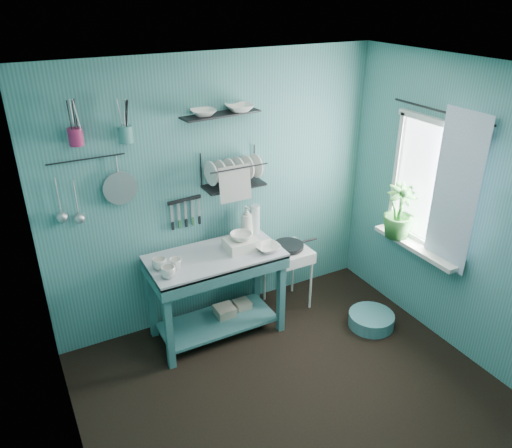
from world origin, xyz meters
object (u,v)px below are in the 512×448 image
mug_right (159,264)px  soap_bottle (247,221)px  wash_tub (241,244)px  utensil_cup_magenta (76,137)px  frying_pan (288,246)px  floor_basin (371,320)px  storage_tin_large (225,317)px  hotplate_stand (287,277)px  mug_mid (176,264)px  water_bottle (255,219)px  utensil_cup_teal (126,134)px  colander (120,188)px  potted_plant (399,211)px  work_counter (216,295)px  dish_rack (234,170)px  storage_tin_small (242,310)px  mug_left (168,272)px

mug_right → soap_bottle: size_ratio=0.41×
wash_tub → soap_bottle: (0.17, 0.22, 0.10)m
mug_right → utensil_cup_magenta: (-0.46, 0.29, 1.07)m
frying_pan → floor_basin: size_ratio=0.69×
utensil_cup_magenta → storage_tin_large: 2.14m
hotplate_stand → mug_mid: bearing=-175.2°
hotplate_stand → utensil_cup_magenta: utensil_cup_magenta is taller
water_bottle → utensil_cup_teal: utensil_cup_teal is taller
soap_bottle → storage_tin_large: (-0.32, -0.15, -0.88)m
colander → potted_plant: (2.34, -0.79, -0.40)m
mug_right → floor_basin: mug_right is taller
work_counter → colander: (-0.68, 0.32, 1.06)m
potted_plant → mug_mid: bearing=168.8°
wash_tub → utensil_cup_teal: size_ratio=2.15×
water_bottle → utensil_cup_teal: (-1.11, 0.07, 0.95)m
soap_bottle → dish_rack: (-0.10, 0.04, 0.51)m
wash_tub → utensil_cup_magenta: 1.64m
storage_tin_small → storage_tin_large: bearing=-171.5°
work_counter → mug_left: size_ratio=9.63×
mug_left → hotplate_stand: bearing=11.1°
work_counter → frying_pan: work_counter is taller
mug_mid → water_bottle: water_bottle is taller
dish_rack → soap_bottle: bearing=-20.6°
mug_mid → soap_bottle: size_ratio=0.33×
mug_left → mug_mid: 0.14m
dish_rack → colander: 0.99m
mug_right → work_counter: bearing=0.0°
colander → floor_basin: (2.02, -0.93, -1.42)m
mug_left → utensil_cup_magenta: bearing=136.6°
frying_pan → storage_tin_small: bearing=-178.4°
mug_right → wash_tub: (0.75, -0.02, 0.00)m
wash_tub → storage_tin_small: size_ratio=1.40×
hotplate_stand → potted_plant: potted_plant is taller
hotplate_stand → potted_plant: (0.84, -0.56, 0.77)m
potted_plant → storage_tin_large: size_ratio=2.35×
wash_tub → dish_rack: (0.07, 0.26, 0.61)m
water_bottle → colander: colander is taller
floor_basin → utensil_cup_teal: bearing=155.1°
dish_rack → utensil_cup_magenta: size_ratio=4.23×
mug_mid → potted_plant: potted_plant is taller
mug_left → frying_pan: size_ratio=0.41×
hotplate_stand → colander: bearing=168.8°
potted_plant → storage_tin_large: bearing=161.8°
soap_bottle → dish_rack: size_ratio=0.54×
mug_right → wash_tub: 0.75m
mug_mid → hotplate_stand: bearing=7.3°
work_counter → potted_plant: 1.85m
work_counter → utensil_cup_teal: 1.64m
mug_left → potted_plant: (2.14, -0.30, 0.20)m
utensil_cup_teal → frying_pan: bearing=-8.0°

